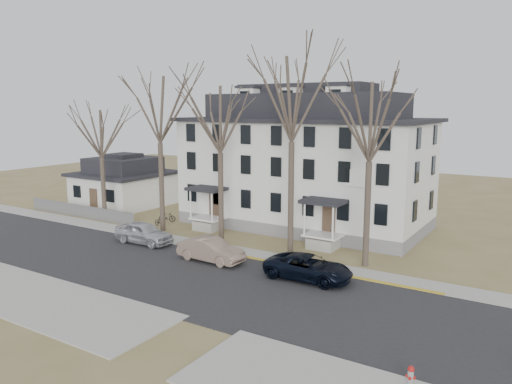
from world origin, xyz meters
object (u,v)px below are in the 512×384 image
Objects in this scene: tree_bungalow at (100,130)px; fire_hydrant at (411,377)px; small_house at (124,184)px; car_tan at (211,250)px; tree_mid_left at (220,115)px; bicycle_left at (160,223)px; tree_center at (292,93)px; car_silver at (144,233)px; car_navy at (308,268)px; bicycle_right at (167,217)px; tree_mid_right at (371,116)px; boarding_house at (305,164)px; tree_far_left at (159,105)px.

tree_bungalow reaches higher than fire_hydrant.
small_house is 22.35m from car_tan.
tree_mid_left is at bearing 144.35° from fire_hydrant.
bicycle_left is (5.99, 0.75, -7.70)m from tree_bungalow.
tree_center is at bearing -35.26° from car_tan.
car_silver reaches higher than bicycle_left.
small_house is at bearing 62.89° from car_tan.
fire_hydrant is (8.29, -8.41, -0.31)m from car_navy.
car_navy is at bearing -51.00° from tree_center.
tree_bungalow is at bearing -57.16° from small_house.
tree_center is 17.48× the size of fire_hydrant.
bicycle_left is at bearing 29.03° from car_silver.
bicycle_right is at bearing 27.43° from car_silver.
tree_mid_right is 13.42m from car_tan.
tree_center is at bearing -70.73° from car_silver.
small_house is 10.35× the size of fire_hydrant.
tree_bungalow is at bearing 85.39° from bicycle_right.
tree_mid_left reaches higher than small_house.
tree_mid_left is 10.55m from car_silver.
tree_bungalow is 6.78× the size of bicycle_left.
tree_mid_left is at bearing -50.28° from car_silver.
tree_center is 5.70m from tree_mid_right.
car_tan is at bearing -92.24° from boarding_house.
car_navy is at bearing -24.68° from tree_mid_left.
tree_center is (23.00, -6.20, 8.84)m from small_house.
car_tan reaches higher than bicycle_left.
fire_hydrant is at bearing -28.23° from tree_far_left.
car_silver is at bearing -160.17° from tree_center.
tree_bungalow is 11.87m from car_silver.
small_house reaches higher than bicycle_left.
tree_bungalow is 17.76m from car_tan.
car_tan is at bearing -16.59° from tree_bungalow.
tree_center reaches higher than tree_far_left.
car_navy is at bearing -113.87° from tree_mid_right.
boarding_house reaches higher than tree_bungalow.
bicycle_left is (-16.57, 5.14, -0.31)m from car_navy.
car_tan is 5.62× the size of fire_hydrant.
bicycle_right is at bearing -21.97° from small_house.
fire_hydrant is at bearing -136.73° from car_navy.
bicycle_right is at bearing 172.70° from tree_mid_right.
tree_mid_left reaches higher than boarding_house.
tree_mid_left is 13.08m from tree_bungalow.
fire_hydrant is (25.60, -15.27, -0.03)m from bicycle_right.
boarding_house is at bearing 125.32° from fire_hydrant.
boarding_house is 14.90m from car_navy.
car_tan is (-3.50, -4.62, -10.31)m from tree_center.
tree_bungalow is at bearing 180.00° from tree_center.
boarding_house is 14.78m from car_silver.
bicycle_left is 28.31m from fire_hydrant.
car_silver is (-15.94, -3.77, -8.79)m from tree_mid_right.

